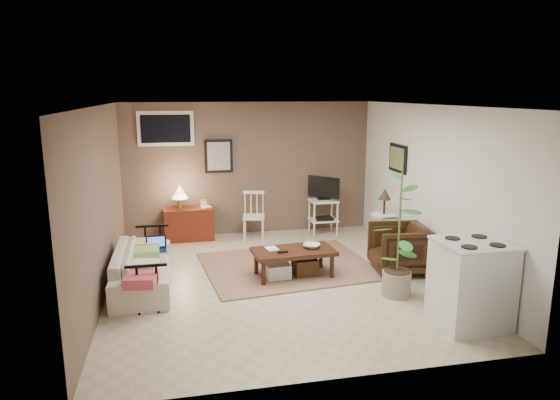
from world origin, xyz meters
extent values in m
plane|color=#C1B293|center=(0.00, 0.00, 0.00)|extent=(5.00, 5.00, 0.00)
cube|color=black|center=(-0.55, 2.48, 1.45)|extent=(0.50, 0.03, 0.60)
cube|color=black|center=(2.23, 1.05, 1.52)|extent=(0.03, 0.60, 0.45)
cube|color=white|center=(-1.45, 2.48, 1.95)|extent=(0.96, 0.03, 0.60)
cube|color=#916F54|center=(0.29, 0.52, 0.01)|extent=(2.65, 2.22, 0.02)
cube|color=#381A0F|center=(0.27, 0.08, 0.38)|extent=(1.18, 0.67, 0.06)
cylinder|color=#381A0F|center=(-0.21, -0.17, 0.18)|extent=(0.06, 0.06, 0.36)
cylinder|color=#381A0F|center=(0.77, -0.10, 0.18)|extent=(0.06, 0.06, 0.36)
cylinder|color=#381A0F|center=(-0.24, 0.26, 0.18)|extent=(0.06, 0.06, 0.36)
cylinder|color=#381A0F|center=(0.74, 0.33, 0.18)|extent=(0.06, 0.06, 0.36)
cube|color=black|center=(0.08, -0.03, 0.42)|extent=(0.15, 0.06, 0.02)
cube|color=#4A331A|center=(0.44, 0.09, 0.13)|extent=(0.35, 0.31, 0.25)
cube|color=silver|center=(0.03, 0.06, 0.11)|extent=(0.35, 0.31, 0.21)
imported|color=beige|center=(-1.80, 0.16, 0.36)|extent=(0.54, 1.83, 0.72)
cube|color=black|center=(-1.62, 0.42, 0.41)|extent=(0.28, 0.19, 0.01)
cube|color=black|center=(-1.62, 0.53, 0.51)|extent=(0.28, 0.01, 0.18)
cube|color=blue|center=(-1.62, 0.52, 0.51)|extent=(0.24, 0.00, 0.14)
cube|color=maroon|center=(-1.12, 2.25, 0.29)|extent=(0.86, 0.38, 0.57)
cylinder|color=#B08E43|center=(-1.26, 2.21, 0.67)|extent=(0.10, 0.10, 0.19)
cone|color=#FEE4B7|center=(-1.26, 2.21, 0.88)|extent=(0.29, 0.29, 0.23)
cube|color=tan|center=(-0.86, 2.27, 0.64)|extent=(0.11, 0.02, 0.14)
cube|color=white|center=(0.01, 2.10, 0.39)|extent=(0.44, 0.44, 0.04)
cylinder|color=white|center=(-0.18, 1.97, 0.19)|extent=(0.03, 0.03, 0.38)
cylinder|color=white|center=(0.14, 1.91, 0.19)|extent=(0.03, 0.03, 0.38)
cylinder|color=white|center=(-0.11, 2.29, 0.19)|extent=(0.03, 0.03, 0.38)
cylinder|color=white|center=(0.20, 2.23, 0.19)|extent=(0.03, 0.03, 0.38)
cube|color=white|center=(0.05, 2.27, 0.81)|extent=(0.38, 0.11, 0.05)
cube|color=white|center=(1.32, 2.17, 0.62)|extent=(0.50, 0.41, 0.04)
cube|color=white|center=(1.32, 2.17, 0.25)|extent=(0.50, 0.41, 0.03)
cylinder|color=white|center=(1.10, 1.99, 0.32)|extent=(0.03, 0.03, 0.64)
cylinder|color=white|center=(1.54, 1.99, 0.32)|extent=(0.03, 0.03, 0.64)
cylinder|color=white|center=(1.10, 2.34, 0.32)|extent=(0.03, 0.03, 0.64)
cylinder|color=white|center=(1.54, 2.34, 0.32)|extent=(0.03, 0.03, 0.64)
cube|color=black|center=(1.32, 2.17, 0.66)|extent=(0.23, 0.13, 0.03)
cube|color=black|center=(1.32, 2.17, 0.87)|extent=(0.47, 0.49, 0.38)
cube|color=#F0C15D|center=(1.32, 2.17, 0.87)|extent=(0.38, 0.40, 0.31)
cube|color=black|center=(1.32, 2.12, 0.27)|extent=(0.32, 0.23, 0.09)
cylinder|color=white|center=(1.94, 0.85, 0.02)|extent=(0.28, 0.28, 0.03)
cylinder|color=white|center=(1.94, 0.85, 0.32)|extent=(0.06, 0.06, 0.60)
cylinder|color=white|center=(1.94, 0.85, 0.63)|extent=(0.40, 0.40, 0.03)
cylinder|color=black|center=(1.94, 0.85, 0.78)|extent=(0.04, 0.04, 0.26)
cone|color=#3C2518|center=(1.94, 0.85, 0.98)|extent=(0.20, 0.20, 0.18)
imported|color=black|center=(1.81, -0.01, 0.38)|extent=(0.78, 0.82, 0.77)
cylinder|color=gray|center=(1.41, -0.82, 0.16)|extent=(0.37, 0.37, 0.33)
cylinder|color=#4C602D|center=(1.41, -0.82, 0.97)|extent=(0.02, 0.02, 1.28)
cube|color=silver|center=(1.86, -1.75, 0.47)|extent=(0.73, 0.68, 0.94)
cube|color=silver|center=(1.86, -1.75, 0.95)|extent=(0.75, 0.70, 0.03)
cylinder|color=black|center=(1.69, -1.92, 0.98)|extent=(0.17, 0.17, 0.01)
cylinder|color=black|center=(2.02, -1.92, 0.98)|extent=(0.17, 0.17, 0.01)
cylinder|color=black|center=(1.69, -1.58, 0.98)|extent=(0.17, 0.17, 0.01)
cylinder|color=black|center=(2.02, -1.58, 0.98)|extent=(0.17, 0.17, 0.01)
imported|color=#381A0F|center=(0.53, 0.11, 0.52)|extent=(0.24, 0.15, 0.23)
imported|color=#381A0F|center=(-0.11, 0.15, 0.51)|extent=(0.16, 0.04, 0.21)
imported|color=#381A0F|center=(-0.90, 2.24, 0.68)|extent=(0.16, 0.06, 0.22)
camera|label=1|loc=(-1.29, -6.42, 2.57)|focal=32.00mm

